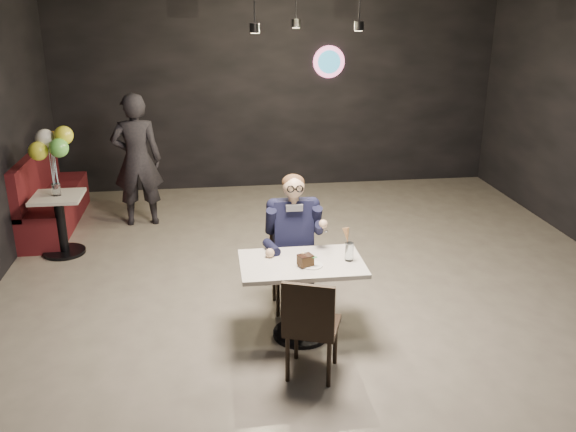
{
  "coord_description": "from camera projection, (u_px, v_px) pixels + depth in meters",
  "views": [
    {
      "loc": [
        -1.14,
        -5.2,
        2.98
      ],
      "look_at": [
        -0.41,
        0.3,
        0.97
      ],
      "focal_mm": 38.0,
      "sensor_mm": 36.0,
      "label": 1
    }
  ],
  "objects": [
    {
      "name": "wafer_cone",
      "position": [
        347.0,
        235.0,
        5.37
      ],
      "size": [
        0.08,
        0.08,
        0.13
      ],
      "primitive_type": "cone",
      "rotation": [
        0.0,
        0.0,
        0.26
      ],
      "color": "tan",
      "rests_on": "sundae_glass"
    },
    {
      "name": "main_table",
      "position": [
        301.0,
        299.0,
        5.56
      ],
      "size": [
        1.1,
        0.7,
        0.75
      ],
      "primitive_type": "cube",
      "color": "silver",
      "rests_on": "floor"
    },
    {
      "name": "passerby",
      "position": [
        137.0,
        160.0,
        8.18
      ],
      "size": [
        0.68,
        0.47,
        1.8
      ],
      "primitive_type": "imported",
      "rotation": [
        0.0,
        0.0,
        3.2
      ],
      "color": "black",
      "rests_on": "floor"
    },
    {
      "name": "balloon_vase",
      "position": [
        56.0,
        189.0,
        7.2
      ],
      "size": [
        0.1,
        0.1,
        0.15
      ],
      "primitive_type": "cylinder",
      "color": "silver",
      "rests_on": "side_table"
    },
    {
      "name": "seated_man",
      "position": [
        293.0,
        242.0,
        5.95
      ],
      "size": [
        0.6,
        0.8,
        1.44
      ],
      "primitive_type": "cube",
      "color": "black",
      "rests_on": "floor"
    },
    {
      "name": "chair_far",
      "position": [
        293.0,
        266.0,
        6.04
      ],
      "size": [
        0.42,
        0.46,
        0.92
      ],
      "primitive_type": "cube",
      "color": "black",
      "rests_on": "floor"
    },
    {
      "name": "booth_bench",
      "position": [
        53.0,
        190.0,
        8.2
      ],
      "size": [
        0.52,
        2.08,
        1.04
      ],
      "primitive_type": "cube",
      "color": "#450E15",
      "rests_on": "floor"
    },
    {
      "name": "pendant_lights",
      "position": [
        304.0,
        5.0,
        6.89
      ],
      "size": [
        1.4,
        1.2,
        0.36
      ],
      "primitive_type": "cube",
      "color": "black",
      "rests_on": "floor"
    },
    {
      "name": "balloon_bunch",
      "position": [
        52.0,
        156.0,
        7.06
      ],
      "size": [
        0.4,
        0.4,
        0.67
      ],
      "primitive_type": "cube",
      "color": "yellow",
      "rests_on": "balloon_vase"
    },
    {
      "name": "chair_near",
      "position": [
        312.0,
        324.0,
        4.97
      ],
      "size": [
        0.55,
        0.58,
        0.92
      ],
      "primitive_type": "cube",
      "rotation": [
        0.0,
        0.0,
        -0.36
      ],
      "color": "black",
      "rests_on": "floor"
    },
    {
      "name": "sundae_glass",
      "position": [
        349.0,
        252.0,
        5.42
      ],
      "size": [
        0.08,
        0.08,
        0.17
      ],
      "primitive_type": "cylinder",
      "color": "silver",
      "rests_on": "main_table"
    },
    {
      "name": "dessert_plate",
      "position": [
        312.0,
        265.0,
        5.34
      ],
      "size": [
        0.19,
        0.19,
        0.01
      ],
      "primitive_type": "cylinder",
      "color": "white",
      "rests_on": "main_table"
    },
    {
      "name": "floor",
      "position": [
        333.0,
        317.0,
        6.01
      ],
      "size": [
        9.0,
        9.0,
        0.0
      ],
      "primitive_type": "plane",
      "color": "gray",
      "rests_on": "ground"
    },
    {
      "name": "wall_sign",
      "position": [
        329.0,
        62.0,
        9.59
      ],
      "size": [
        0.5,
        0.06,
        0.5
      ],
      "primitive_type": null,
      "color": "pink",
      "rests_on": "floor"
    },
    {
      "name": "side_table",
      "position": [
        61.0,
        226.0,
        7.36
      ],
      "size": [
        0.57,
        0.57,
        0.72
      ],
      "primitive_type": "cube",
      "color": "silver",
      "rests_on": "floor"
    },
    {
      "name": "mint_leaf",
      "position": [
        314.0,
        257.0,
        5.29
      ],
      "size": [
        0.06,
        0.04,
        0.01
      ],
      "primitive_type": "ellipsoid",
      "color": "#2A803C",
      "rests_on": "cake_slice"
    },
    {
      "name": "cake_slice",
      "position": [
        305.0,
        260.0,
        5.32
      ],
      "size": [
        0.15,
        0.14,
        0.09
      ],
      "primitive_type": "cube",
      "rotation": [
        0.0,
        0.0,
        0.35
      ],
      "color": "black",
      "rests_on": "dessert_plate"
    }
  ]
}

